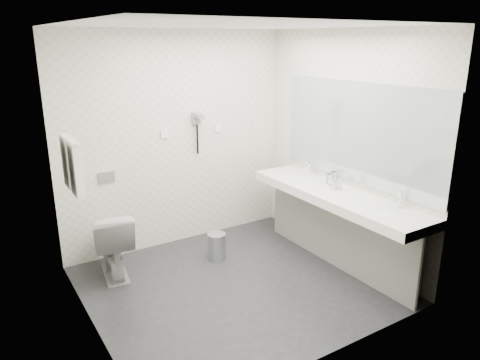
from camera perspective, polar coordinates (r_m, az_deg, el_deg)
floor at (r=4.74m, az=-0.58°, el=-12.96°), size 2.80×2.80×0.00m
ceiling at (r=4.10m, az=-0.69°, el=18.82°), size 2.80×2.80×0.00m
wall_back at (r=5.38m, az=-7.94°, el=4.85°), size 2.80×0.00×2.80m
wall_front at (r=3.27m, az=11.41°, el=-3.42°), size 2.80×0.00×2.80m
wall_left at (r=3.75m, az=-19.17°, el=-1.39°), size 0.00×2.60×2.60m
wall_right at (r=5.11m, az=12.90°, el=3.94°), size 0.00×2.60×2.60m
vanity_counter at (r=4.91m, az=11.90°, el=-2.02°), size 0.55×2.20×0.10m
vanity_panel at (r=5.08m, az=11.81°, el=-6.50°), size 0.03×2.15×0.75m
vanity_post_near at (r=4.49m, az=21.41°, el=-10.64°), size 0.06×0.06×0.75m
vanity_post_far at (r=5.82m, az=4.97°, el=-3.05°), size 0.06×0.06×0.75m
mirror at (r=4.92m, az=14.57°, el=5.71°), size 0.02×2.20×1.05m
basin_near at (r=4.48m, az=17.67°, el=-3.86°), size 0.40×0.31×0.05m
basin_far at (r=5.36m, az=7.13°, el=0.25°), size 0.40×0.31×0.05m
faucet_near at (r=4.60m, az=19.35°, el=-2.31°), size 0.04×0.04×0.15m
faucet_far at (r=5.45m, az=8.76°, el=1.47°), size 0.04×0.04×0.15m
soap_bottle_a at (r=4.93m, az=11.63°, el=-0.59°), size 0.07×0.07×0.11m
soap_bottle_b at (r=5.07m, az=11.33°, el=-0.24°), size 0.09×0.09×0.09m
soap_bottle_c at (r=4.95m, az=12.36°, el=-0.44°), size 0.06×0.06×0.13m
glass_left at (r=5.20m, az=11.58°, el=0.38°), size 0.08×0.08×0.12m
glass_right at (r=5.16m, az=11.05°, el=0.22°), size 0.06×0.06×0.11m
toilet at (r=4.96m, az=-15.71°, el=-7.56°), size 0.51×0.77×0.72m
flush_plate at (r=5.16m, az=-16.35°, el=0.34°), size 0.18×0.02×0.12m
pedal_bin at (r=5.20m, az=-2.94°, el=-8.35°), size 0.27×0.27×0.29m
bin_lid at (r=5.13m, az=-2.97°, el=-6.81°), size 0.21×0.21×0.02m
towel_rail at (r=4.21m, az=-20.70°, el=4.65°), size 0.02×0.62×0.02m
towel_near at (r=4.12m, az=-19.83°, el=1.36°), size 0.07×0.24×0.48m
towel_far at (r=4.39m, az=-20.66°, el=2.19°), size 0.07×0.24×0.48m
dryer_cradle at (r=5.41m, az=-5.49°, el=7.71°), size 0.10×0.04×0.14m
dryer_barrel at (r=5.34m, az=-5.16°, el=7.93°), size 0.08×0.14×0.08m
dryer_cord at (r=5.44m, az=-5.34°, el=5.09°), size 0.02×0.02×0.35m
switch_plate_a at (r=5.29m, az=-9.42°, el=5.69°), size 0.09×0.02×0.09m
switch_plate_b at (r=5.59m, az=-2.77°, el=6.52°), size 0.09×0.02×0.09m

